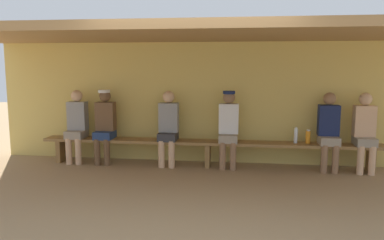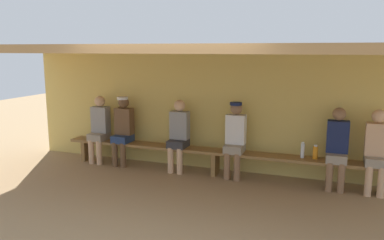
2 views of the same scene
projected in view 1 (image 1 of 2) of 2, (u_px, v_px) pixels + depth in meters
ground_plane at (198, 195)px, 5.33m from camera, size 24.00×24.00×0.00m
back_wall at (210, 102)px, 7.13m from camera, size 8.00×0.20×2.20m
dugout_roof at (203, 33)px, 5.69m from camera, size 8.00×2.80×0.12m
bench at (208, 145)px, 6.80m from camera, size 6.00×0.36×0.46m
player_with_sunglasses at (105, 123)px, 6.99m from camera, size 0.34×0.42×1.34m
player_rightmost at (168, 125)px, 6.84m from camera, size 0.34×0.42×1.34m
player_in_white at (365, 129)px, 6.41m from camera, size 0.34×0.42×1.34m
player_near_post at (229, 125)px, 6.70m from camera, size 0.34×0.42×1.34m
player_leftmost at (329, 128)px, 6.48m from camera, size 0.34×0.42×1.34m
player_middle at (77, 123)px, 7.07m from camera, size 0.34×0.42×1.34m
water_bottle_clear at (296, 136)px, 6.60m from camera, size 0.06×0.06×0.27m
water_bottle_orange at (308, 137)px, 6.58m from camera, size 0.08×0.08×0.24m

